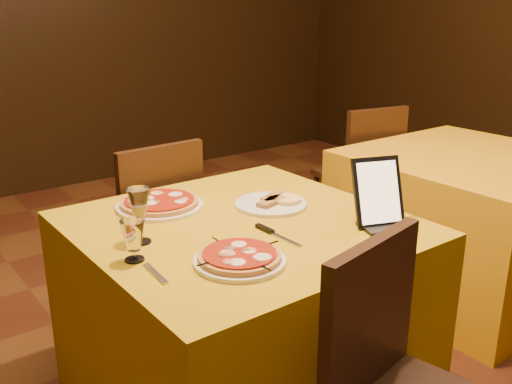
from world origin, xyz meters
TOP-DOWN VIEW (x-y plane):
  - wall_back at (0.00, 3.50)m, footprint 6.00×0.01m
  - main_table at (-0.34, 0.30)m, footprint 1.10×1.10m
  - side_table at (1.18, 0.35)m, footprint 1.10×1.10m
  - chair_main_far at (-0.34, 1.11)m, footprint 0.44×0.44m
  - chair_side_far at (1.18, 1.16)m, footprint 0.50×0.50m
  - pizza_near at (-0.54, 0.03)m, footprint 0.28×0.28m
  - pizza_far at (-0.50, 0.61)m, footprint 0.33×0.33m
  - cutlet_dish at (-0.15, 0.37)m, footprint 0.28×0.28m
  - wine_glass at (-0.71, 0.35)m, footprint 0.07×0.07m
  - water_glass at (-0.79, 0.24)m, footprint 0.08×0.08m
  - tablet at (0.03, 0.00)m, footprint 0.20×0.15m
  - knife at (-0.32, 0.10)m, footprint 0.02×0.20m
  - fork_near at (-0.78, 0.11)m, footprint 0.03×0.15m
  - fork_far at (-0.41, 0.69)m, footprint 0.04×0.15m

SIDE VIEW (x-z plane):
  - main_table at x=-0.34m, z-range 0.00..0.75m
  - side_table at x=1.18m, z-range 0.00..0.75m
  - chair_main_far at x=-0.34m, z-range 0.00..0.91m
  - chair_side_far at x=1.18m, z-range 0.00..0.91m
  - knife at x=-0.32m, z-range 0.75..0.76m
  - fork_near at x=-0.78m, z-range 0.75..0.76m
  - fork_far at x=-0.41m, z-range 0.75..0.76m
  - cutlet_dish at x=-0.15m, z-range 0.75..0.78m
  - pizza_near at x=-0.54m, z-range 0.75..0.78m
  - pizza_far at x=-0.50m, z-range 0.75..0.78m
  - water_glass at x=-0.79m, z-range 0.75..0.88m
  - wine_glass at x=-0.71m, z-range 0.75..0.94m
  - tablet at x=0.03m, z-range 0.75..0.99m
  - wall_back at x=0.00m, z-range 0.00..2.80m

